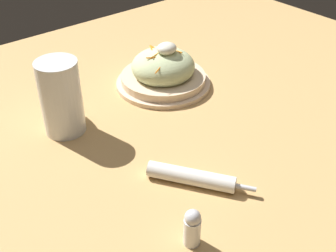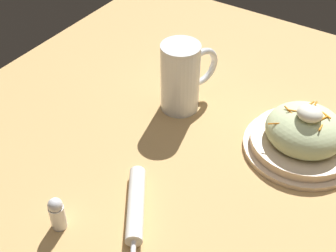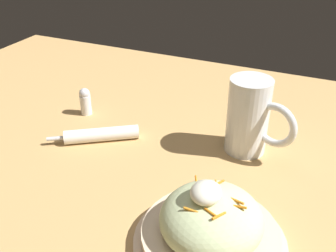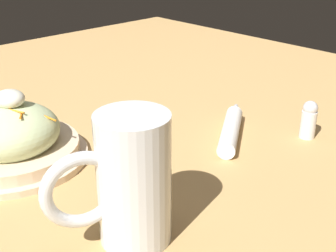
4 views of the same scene
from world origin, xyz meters
name	(u,v)px [view 1 (image 1 of 4)]	position (x,y,z in m)	size (l,w,h in m)	color
ground_plane	(229,129)	(0.00, 0.00, 0.00)	(1.43, 1.43, 0.00)	tan
salad_plate	(163,72)	(0.01, 0.23, 0.04)	(0.23, 0.23, 0.11)	beige
beer_mug	(61,99)	(-0.26, 0.22, 0.07)	(0.08, 0.14, 0.16)	white
napkin_roll	(192,177)	(-0.17, -0.07, 0.01)	(0.12, 0.17, 0.03)	white
salt_shaker	(192,227)	(-0.26, -0.17, 0.03)	(0.03, 0.03, 0.07)	white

